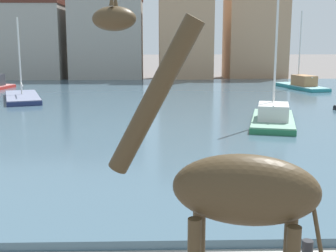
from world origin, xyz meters
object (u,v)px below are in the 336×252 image
at_px(sailboat_green, 273,120).
at_px(mooring_bollard, 307,251).
at_px(giraffe_statue, 232,196).
at_px(sailboat_teal, 298,86).
at_px(sailboat_navy, 22,98).

distance_m(sailboat_green, mooring_bollard, 15.16).
relative_size(giraffe_statue, sailboat_teal, 0.68).
bearing_deg(mooring_bollard, sailboat_navy, 118.15).
bearing_deg(giraffe_statue, sailboat_navy, 111.46).
bearing_deg(sailboat_navy, giraffe_statue, -68.54).
bearing_deg(sailboat_navy, sailboat_green, -32.31).
distance_m(giraffe_statue, sailboat_teal, 37.95).
bearing_deg(sailboat_green, giraffe_statue, -106.53).
height_order(sailboat_navy, sailboat_teal, sailboat_teal).
xyz_separation_m(giraffe_statue, sailboat_teal, (12.41, 35.79, -2.23)).
height_order(sailboat_navy, mooring_bollard, sailboat_navy).
bearing_deg(sailboat_teal, giraffe_statue, -109.12).
distance_m(sailboat_teal, sailboat_green, 18.95).
distance_m(giraffe_statue, sailboat_green, 19.11).
height_order(sailboat_teal, sailboat_green, sailboat_green).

